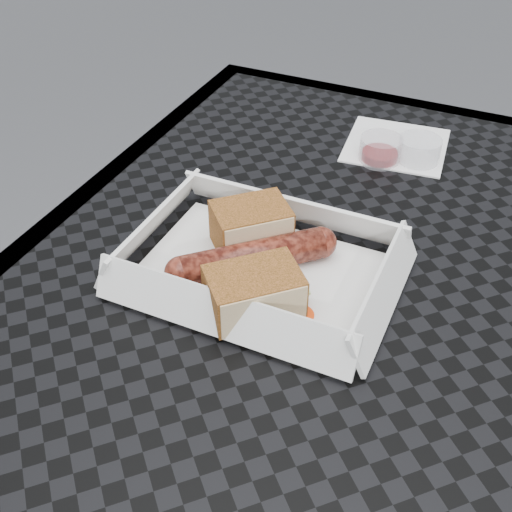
% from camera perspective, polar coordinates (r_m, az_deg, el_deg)
% --- Properties ---
extents(patio_table, '(0.80, 0.80, 0.74)m').
position_cam_1_polar(patio_table, '(0.65, 14.00, -8.63)').
color(patio_table, black).
rests_on(patio_table, ground).
extents(food_tray, '(0.22, 0.15, 0.00)m').
position_cam_1_polar(food_tray, '(0.61, 0.39, -1.50)').
color(food_tray, white).
rests_on(food_tray, patio_table).
extents(bratwurst, '(0.13, 0.13, 0.03)m').
position_cam_1_polar(bratwurst, '(0.60, -0.28, -0.12)').
color(bratwurst, maroon).
rests_on(bratwurst, food_tray).
extents(bread_near, '(0.09, 0.09, 0.04)m').
position_cam_1_polar(bread_near, '(0.62, -0.45, 2.65)').
color(bread_near, brown).
rests_on(bread_near, food_tray).
extents(bread_far, '(0.09, 0.09, 0.04)m').
position_cam_1_polar(bread_far, '(0.55, -0.18, -3.23)').
color(bread_far, brown).
rests_on(bread_far, food_tray).
extents(veg_garnish, '(0.03, 0.03, 0.00)m').
position_cam_1_polar(veg_garnish, '(0.57, 3.54, -4.39)').
color(veg_garnish, '#F03F0A').
rests_on(veg_garnish, food_tray).
extents(napkin, '(0.13, 0.13, 0.00)m').
position_cam_1_polar(napkin, '(0.82, 12.34, 9.59)').
color(napkin, white).
rests_on(napkin, patio_table).
extents(condiment_cup_sauce, '(0.05, 0.05, 0.03)m').
position_cam_1_polar(condiment_cup_sauce, '(0.78, 11.01, 9.28)').
color(condiment_cup_sauce, maroon).
rests_on(condiment_cup_sauce, patio_table).
extents(condiment_cup_empty, '(0.05, 0.05, 0.03)m').
position_cam_1_polar(condiment_cup_empty, '(0.79, 14.30, 9.09)').
color(condiment_cup_empty, silver).
rests_on(condiment_cup_empty, patio_table).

